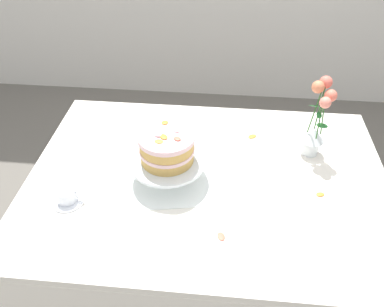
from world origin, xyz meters
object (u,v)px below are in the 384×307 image
dining_table (207,197)px  cake_stand (168,162)px  flower_vase (316,124)px  layer_cake (167,147)px  teacup (67,196)px

dining_table → cake_stand: bearing=-179.3°
dining_table → flower_vase: flower_vase is taller
layer_cake → flower_vase: size_ratio=0.60×
flower_vase → layer_cake: bearing=-159.5°
cake_stand → layer_cake: size_ratio=1.40×
teacup → layer_cake: bearing=23.7°
dining_table → layer_cake: layer_cake is taller
teacup → flower_vase: bearing=21.7°
dining_table → layer_cake: bearing=-179.3°
flower_vase → teacup: 0.99m
flower_vase → teacup: flower_vase is taller
teacup → cake_stand: bearing=23.7°
flower_vase → teacup: size_ratio=2.76×
dining_table → layer_cake: 0.29m
cake_stand → flower_vase: flower_vase is taller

